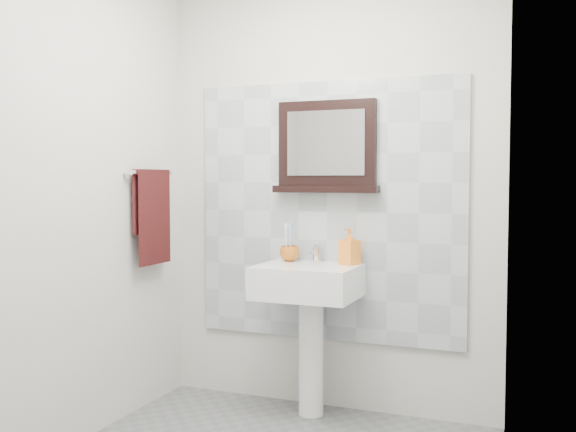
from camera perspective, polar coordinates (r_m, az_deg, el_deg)
The scene contains 12 objects.
back_wall at distance 3.92m, azimuth 3.43°, elevation 1.86°, with size 2.00×0.01×2.50m, color beige.
front_wall at distance 1.97m, azimuth -17.60°, elevation 0.45°, with size 2.00×0.01×2.50m, color beige.
left_wall at distance 3.45m, azimuth -18.69°, elevation 1.53°, with size 0.01×2.20×2.50m, color beige.
right_wall at distance 2.63m, azimuth 16.49°, elevation 1.10°, with size 0.01×2.20×2.50m, color beige.
splashback at distance 3.91m, azimuth 3.37°, elevation 0.39°, with size 1.60×0.02×1.50m, color #A5AEB2.
pedestal_sink at distance 3.78m, azimuth 1.73°, elevation -6.94°, with size 0.55×0.44×0.96m.
toothbrush_cup at distance 3.92m, azimuth 0.13°, elevation -3.21°, with size 0.11×0.11×0.09m, color #BB5D16.
toothbrushes at distance 3.91m, azimuth 0.12°, elevation -2.06°, with size 0.05×0.04×0.21m.
soap_dispenser at distance 3.78m, azimuth 5.24°, elevation -2.58°, with size 0.09×0.09×0.20m, color #FC5F1D.
framed_mirror at distance 3.88m, azimuth 3.31°, elevation 5.67°, with size 0.62×0.11×0.53m.
towel_bar at distance 3.98m, azimuth -11.54°, elevation 3.60°, with size 0.07×0.40×0.03m.
hand_towel at distance 3.98m, azimuth -11.42°, elevation 0.57°, with size 0.06×0.30×0.55m.
Camera 1 is at (1.26, -2.61, 1.34)m, focal length 42.00 mm.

